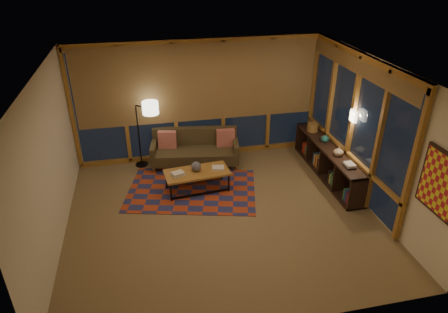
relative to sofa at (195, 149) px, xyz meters
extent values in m
cube|color=olive|center=(0.19, -2.00, -0.39)|extent=(5.50, 5.00, 0.01)
cube|color=beige|center=(0.19, -2.00, 2.31)|extent=(5.50, 5.00, 0.01)
cube|color=beige|center=(0.19, 0.50, 0.96)|extent=(5.50, 0.01, 2.70)
cube|color=beige|center=(0.19, -4.50, 0.96)|extent=(5.50, 0.01, 2.70)
cube|color=beige|center=(-2.56, -2.00, 0.96)|extent=(0.01, 5.00, 2.70)
cube|color=beige|center=(2.94, -2.00, 0.96)|extent=(0.01, 5.00, 2.70)
cube|color=#A9391A|center=(-0.23, -1.05, -0.38)|extent=(2.87, 2.26, 0.01)
sphere|color=#27262F|center=(-0.12, -1.02, 0.14)|extent=(0.22, 0.22, 0.20)
cylinder|color=#AB7C41|center=(2.66, -0.20, 0.37)|extent=(0.26, 0.26, 0.18)
sphere|color=#206A65|center=(2.68, -0.81, 0.36)|extent=(0.16, 0.16, 0.16)
imported|color=tan|center=(2.68, -1.43, 0.38)|extent=(0.25, 0.25, 0.20)
camera|label=1|loc=(-1.02, -7.85, 3.97)|focal=32.00mm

